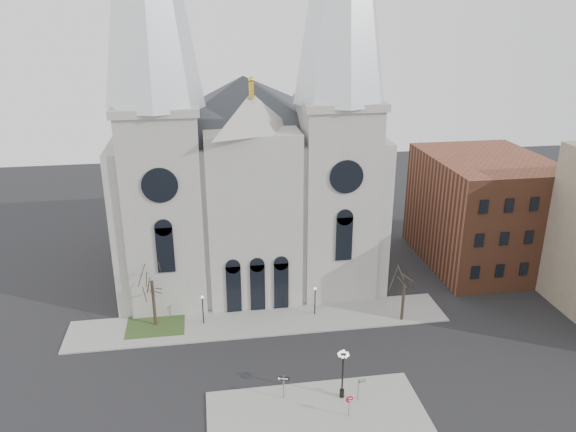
{
  "coord_description": "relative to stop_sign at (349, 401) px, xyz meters",
  "views": [
    {
      "loc": [
        -5.18,
        -40.84,
        31.71
      ],
      "look_at": [
        2.5,
        8.0,
        13.07
      ],
      "focal_mm": 35.0,
      "sensor_mm": 36.0,
      "label": 1
    }
  ],
  "objects": [
    {
      "name": "globe_lamp",
      "position": [
        0.05,
        2.47,
        1.46
      ],
      "size": [
        1.32,
        1.32,
        4.75
      ],
      "rotation": [
        0.0,
        0.0,
        0.37
      ],
      "color": "black",
      "rests_on": "sidewalk_near"
    },
    {
      "name": "ground",
      "position": [
        -5.5,
        4.87,
        -1.66
      ],
      "size": [
        160.0,
        160.0,
        0.0
      ],
      "primitive_type": "plane",
      "color": "black",
      "rests_on": "ground"
    },
    {
      "name": "grass_patch",
      "position": [
        -16.5,
        16.87,
        -1.57
      ],
      "size": [
        6.0,
        5.0,
        0.18
      ],
      "primitive_type": "cube",
      "color": "#29481F",
      "rests_on": "ground"
    },
    {
      "name": "tree_right",
      "position": [
        9.5,
        13.87,
        2.8
      ],
      "size": [
        3.2,
        3.2,
        6.0
      ],
      "color": "black",
      "rests_on": "ground"
    },
    {
      "name": "stop_sign",
      "position": [
        0.0,
        0.0,
        0.0
      ],
      "size": [
        0.74,
        0.22,
        2.1
      ],
      "rotation": [
        0.0,
        0.0,
        -0.26
      ],
      "color": "slate",
      "rests_on": "sidewalk_near"
    },
    {
      "name": "bg_building_brick",
      "position": [
        24.5,
        26.87,
        5.34
      ],
      "size": [
        14.0,
        18.0,
        14.0
      ],
      "primitive_type": "cube",
      "color": "brown",
      "rests_on": "ground"
    },
    {
      "name": "tree_left",
      "position": [
        -16.5,
        16.87,
        3.92
      ],
      "size": [
        3.2,
        3.2,
        7.5
      ],
      "color": "black",
      "rests_on": "ground"
    },
    {
      "name": "sidewalk_near",
      "position": [
        -2.5,
        -0.13,
        -1.59
      ],
      "size": [
        18.0,
        10.0,
        0.14
      ],
      "primitive_type": "cube",
      "color": "gray",
      "rests_on": "ground"
    },
    {
      "name": "one_way_sign",
      "position": [
        -4.92,
        3.07,
        0.02
      ],
      "size": [
        0.98,
        0.32,
        2.3
      ],
      "rotation": [
        0.0,
        0.0,
        -0.28
      ],
      "color": "slate",
      "rests_on": "sidewalk_near"
    },
    {
      "name": "cathedral",
      "position": [
        -5.5,
        27.73,
        16.82
      ],
      "size": [
        33.0,
        26.66,
        54.0
      ],
      "color": "#A09D95",
      "rests_on": "ground"
    },
    {
      "name": "sidewalk_far",
      "position": [
        -5.5,
        15.87,
        -1.59
      ],
      "size": [
        40.0,
        6.0,
        0.14
      ],
      "primitive_type": "cube",
      "color": "gray",
      "rests_on": "ground"
    },
    {
      "name": "ped_lamp_left",
      "position": [
        -11.5,
        16.37,
        0.67
      ],
      "size": [
        0.32,
        0.32,
        3.26
      ],
      "color": "black",
      "rests_on": "sidewalk_far"
    },
    {
      "name": "ped_lamp_right",
      "position": [
        0.5,
        16.37,
        0.67
      ],
      "size": [
        0.32,
        0.32,
        3.26
      ],
      "color": "black",
      "rests_on": "sidewalk_far"
    },
    {
      "name": "street_name_sign",
      "position": [
        1.39,
        1.93,
        -0.3
      ],
      "size": [
        0.65,
        0.16,
        2.06
      ],
      "rotation": [
        0.0,
        0.0,
        0.16
      ],
      "color": "slate",
      "rests_on": "sidewalk_near"
    }
  ]
}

